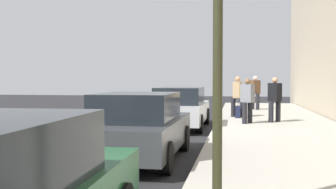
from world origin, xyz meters
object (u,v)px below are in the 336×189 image
Objects in this scene: parked_car_charcoal at (139,127)px; rolling_suitcase at (238,112)px; pedestrian_tan_coat at (238,95)px; parked_car_silver at (180,108)px; pedestrian_brown_coat at (255,92)px; pedestrian_grey_coat at (247,99)px; pedestrian_black_coat at (275,98)px.

parked_car_charcoal is 4.72× the size of rolling_suitcase.
pedestrian_tan_coat is (9.18, -2.18, 0.35)m from parked_car_charcoal.
pedestrian_brown_coat is (7.71, -3.03, 0.37)m from parked_car_silver.
rolling_suitcase is (-4.95, 0.93, -0.72)m from pedestrian_brown_coat.
pedestrian_brown_coat reaches higher than pedestrian_grey_coat.
parked_car_silver is 2.68× the size of pedestrian_grey_coat.
parked_car_silver is 2.60× the size of pedestrian_black_coat.
pedestrian_grey_coat is (0.65, -2.45, 0.29)m from parked_car_silver.
parked_car_charcoal is 7.14m from pedestrian_grey_coat.
pedestrian_brown_coat is 6.45m from pedestrian_black_coat.
pedestrian_grey_coat is (-7.07, 0.58, -0.08)m from pedestrian_brown_coat.
pedestrian_tan_coat reaches higher than rolling_suitcase.
pedestrian_tan_coat is 0.80m from rolling_suitcase.
pedestrian_brown_coat is at bearing 4.19° from pedestrian_black_coat.
pedestrian_grey_coat is at bearing -20.86° from parked_car_charcoal.
pedestrian_brown_coat reaches higher than parked_car_silver.
pedestrian_brown_coat is 1.06× the size of pedestrian_black_coat.
parked_car_silver is 8.30m from pedestrian_brown_coat.
rolling_suitcase is at bearing 9.37° from pedestrian_grey_coat.
rolling_suitcase is (1.48, 1.40, -0.67)m from pedestrian_black_coat.
pedestrian_black_coat is (0.64, -1.05, 0.03)m from pedestrian_grey_coat.
pedestrian_tan_coat is at bearing 36.96° from pedestrian_black_coat.
pedestrian_black_coat is at bearing -143.04° from pedestrian_tan_coat.
pedestrian_grey_coat is at bearing -171.81° from pedestrian_tan_coat.
pedestrian_tan_coat reaches higher than pedestrian_grey_coat.
parked_car_charcoal reaches higher than rolling_suitcase.
pedestrian_grey_coat is at bearing -75.24° from parked_car_silver.
pedestrian_grey_coat reaches higher than parked_car_charcoal.
parked_car_silver is at bearing 142.79° from rolling_suitcase.
parked_car_charcoal is 2.31× the size of pedestrian_tan_coat.
parked_car_charcoal is 2.38× the size of pedestrian_black_coat.
pedestrian_tan_coat is (-4.55, 0.95, -0.03)m from pedestrian_brown_coat.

